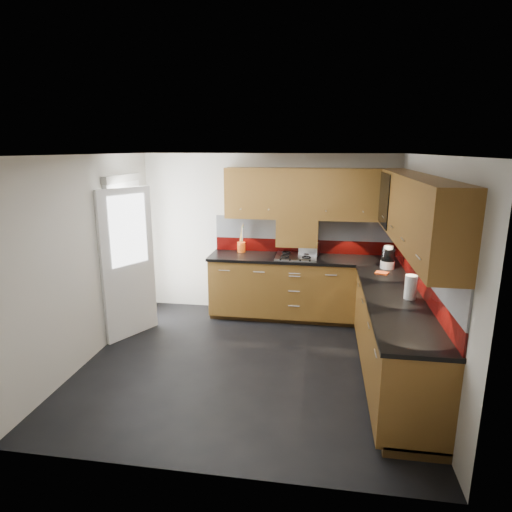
% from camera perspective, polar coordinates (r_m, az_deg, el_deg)
% --- Properties ---
extents(room, '(4.00, 3.80, 2.64)m').
position_cam_1_polar(room, '(4.69, -1.12, 2.27)').
color(room, black).
extents(base_cabinets, '(2.70, 3.20, 0.95)m').
position_cam_1_polar(base_cabinets, '(5.62, 11.09, -7.27)').
color(base_cabinets, brown).
rests_on(base_cabinets, room).
extents(countertop, '(2.72, 3.22, 0.04)m').
position_cam_1_polar(countertop, '(5.45, 11.19, -2.59)').
color(countertop, black).
rests_on(countertop, base_cabinets).
extents(backsplash, '(2.70, 3.20, 0.54)m').
position_cam_1_polar(backsplash, '(5.61, 13.52, 0.82)').
color(backsplash, '#690B09').
rests_on(backsplash, countertop).
extents(upper_cabinets, '(2.50, 3.20, 0.72)m').
position_cam_1_polar(upper_cabinets, '(5.35, 13.52, 7.04)').
color(upper_cabinets, brown).
rests_on(upper_cabinets, room).
extents(extractor_hood, '(0.60, 0.33, 0.40)m').
position_cam_1_polar(extractor_hood, '(6.28, 5.53, 3.19)').
color(extractor_hood, brown).
rests_on(extractor_hood, room).
extents(glass_cabinet, '(0.32, 0.80, 0.66)m').
position_cam_1_polar(glass_cabinet, '(5.69, 18.18, 7.40)').
color(glass_cabinet, black).
rests_on(glass_cabinet, room).
extents(back_door, '(0.42, 1.19, 2.04)m').
position_cam_1_polar(back_door, '(6.03, -16.72, -0.19)').
color(back_door, white).
rests_on(back_door, room).
extents(gas_hob, '(0.59, 0.52, 0.05)m').
position_cam_1_polar(gas_hob, '(6.18, 5.37, -0.06)').
color(gas_hob, silver).
rests_on(gas_hob, countertop).
extents(utensil_pot, '(0.12, 0.12, 0.44)m').
position_cam_1_polar(utensil_pot, '(6.47, -1.96, 1.37)').
color(utensil_pot, '#C84E12').
rests_on(utensil_pot, countertop).
extents(toaster, '(0.30, 0.21, 0.20)m').
position_cam_1_polar(toaster, '(6.31, 7.07, 0.95)').
color(toaster, silver).
rests_on(toaster, countertop).
extents(food_processor, '(0.18, 0.18, 0.30)m').
position_cam_1_polar(food_processor, '(5.83, 17.17, -0.25)').
color(food_processor, white).
rests_on(food_processor, countertop).
extents(paper_towel, '(0.15, 0.15, 0.25)m').
position_cam_1_polar(paper_towel, '(4.72, 19.91, -3.93)').
color(paper_towel, white).
rests_on(paper_towel, countertop).
extents(orange_cloth, '(0.19, 0.18, 0.02)m').
position_cam_1_polar(orange_cloth, '(5.59, 16.43, -2.18)').
color(orange_cloth, '#FB551B').
rests_on(orange_cloth, countertop).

